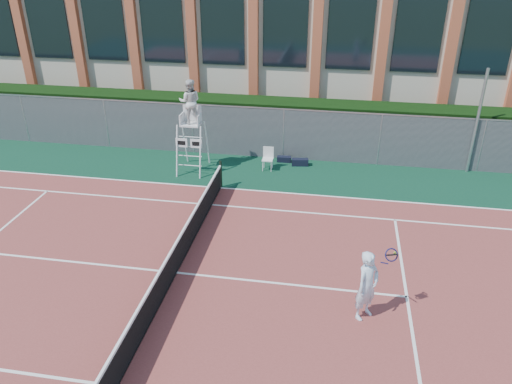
% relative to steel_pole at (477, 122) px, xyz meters
% --- Properties ---
extents(ground, '(120.00, 120.00, 0.00)m').
position_rel_steel_pole_xyz_m(ground, '(-9.61, -8.70, -2.12)').
color(ground, '#233814').
extents(apron, '(36.00, 20.00, 0.01)m').
position_rel_steel_pole_xyz_m(apron, '(-9.61, -7.70, -2.12)').
color(apron, '#0C3424').
rests_on(apron, ground).
extents(tennis_court, '(23.77, 10.97, 0.02)m').
position_rel_steel_pole_xyz_m(tennis_court, '(-9.61, -8.70, -2.10)').
color(tennis_court, brown).
rests_on(tennis_court, apron).
extents(tennis_net, '(0.10, 11.30, 1.10)m').
position_rel_steel_pole_xyz_m(tennis_net, '(-9.61, -8.70, -1.58)').
color(tennis_net, black).
rests_on(tennis_net, ground).
extents(fence, '(40.00, 0.06, 2.20)m').
position_rel_steel_pole_xyz_m(fence, '(-9.61, 0.10, -1.02)').
color(fence, '#595E60').
rests_on(fence, ground).
extents(hedge, '(40.00, 1.40, 2.20)m').
position_rel_steel_pole_xyz_m(hedge, '(-9.61, 1.30, -1.02)').
color(hedge, black).
rests_on(hedge, ground).
extents(building, '(45.00, 10.60, 8.22)m').
position_rel_steel_pole_xyz_m(building, '(-9.61, 9.25, 2.02)').
color(building, beige).
rests_on(building, ground).
extents(steel_pole, '(0.12, 0.12, 4.24)m').
position_rel_steel_pole_xyz_m(steel_pole, '(0.00, 0.00, 0.00)').
color(steel_pole, '#9EA0A5').
rests_on(steel_pole, ground).
extents(umpire_chair, '(1.06, 1.63, 3.81)m').
position_rel_steel_pole_xyz_m(umpire_chair, '(-11.11, -1.65, 0.66)').
color(umpire_chair, white).
rests_on(umpire_chair, ground).
extents(plastic_chair, '(0.44, 0.44, 0.94)m').
position_rel_steel_pole_xyz_m(plastic_chair, '(-8.09, -1.11, -1.56)').
color(plastic_chair, silver).
rests_on(plastic_chair, apron).
extents(sports_bag_near, '(0.72, 0.37, 0.29)m').
position_rel_steel_pole_xyz_m(sports_bag_near, '(-6.81, -0.54, -1.96)').
color(sports_bag_near, black).
rests_on(sports_bag_near, apron).
extents(sports_bag_far, '(0.60, 0.27, 0.24)m').
position_rel_steel_pole_xyz_m(sports_bag_far, '(-7.51, -0.28, -1.99)').
color(sports_bag_far, black).
rests_on(sports_bag_far, apron).
extents(tennis_player, '(1.09, 0.88, 1.89)m').
position_rel_steel_pole_xyz_m(tennis_player, '(-4.37, -9.65, -1.14)').
color(tennis_player, silver).
rests_on(tennis_player, tennis_court).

